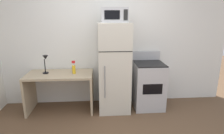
{
  "coord_description": "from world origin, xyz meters",
  "views": [
    {
      "loc": [
        -0.18,
        -2.11,
        1.81
      ],
      "look_at": [
        0.05,
        1.1,
        0.92
      ],
      "focal_mm": 29.72,
      "sensor_mm": 36.0,
      "label": 1
    }
  ],
  "objects_px": {
    "desk": "(60,84)",
    "spray_bottle": "(74,68)",
    "desk_lamp": "(45,61)",
    "oven_range": "(148,85)",
    "refrigerator": "(114,68)",
    "microwave": "(114,15)"
  },
  "relations": [
    {
      "from": "refrigerator",
      "to": "desk",
      "type": "bearing_deg",
      "value": 179.53
    },
    {
      "from": "microwave",
      "to": "oven_range",
      "type": "xyz_separation_m",
      "value": [
        0.7,
        0.05,
        -1.36
      ]
    },
    {
      "from": "refrigerator",
      "to": "oven_range",
      "type": "height_order",
      "value": "refrigerator"
    },
    {
      "from": "microwave",
      "to": "desk",
      "type": "bearing_deg",
      "value": 178.36
    },
    {
      "from": "desk_lamp",
      "to": "oven_range",
      "type": "bearing_deg",
      "value": 0.02
    },
    {
      "from": "desk_lamp",
      "to": "refrigerator",
      "type": "height_order",
      "value": "refrigerator"
    },
    {
      "from": "refrigerator",
      "to": "microwave",
      "type": "relative_size",
      "value": 3.68
    },
    {
      "from": "microwave",
      "to": "oven_range",
      "type": "bearing_deg",
      "value": 3.98
    },
    {
      "from": "spray_bottle",
      "to": "microwave",
      "type": "height_order",
      "value": "microwave"
    },
    {
      "from": "microwave",
      "to": "spray_bottle",
      "type": "bearing_deg",
      "value": 179.05
    },
    {
      "from": "spray_bottle",
      "to": "oven_range",
      "type": "distance_m",
      "value": 1.51
    },
    {
      "from": "desk",
      "to": "refrigerator",
      "type": "bearing_deg",
      "value": -0.47
    },
    {
      "from": "spray_bottle",
      "to": "oven_range",
      "type": "height_order",
      "value": "oven_range"
    },
    {
      "from": "desk",
      "to": "microwave",
      "type": "distance_m",
      "value": 1.66
    },
    {
      "from": "desk",
      "to": "spray_bottle",
      "type": "bearing_deg",
      "value": -3.57
    },
    {
      "from": "desk",
      "to": "desk_lamp",
      "type": "distance_m",
      "value": 0.52
    },
    {
      "from": "desk_lamp",
      "to": "desk",
      "type": "bearing_deg",
      "value": -4.18
    },
    {
      "from": "desk",
      "to": "oven_range",
      "type": "relative_size",
      "value": 1.13
    },
    {
      "from": "refrigerator",
      "to": "oven_range",
      "type": "relative_size",
      "value": 1.54
    },
    {
      "from": "desk",
      "to": "refrigerator",
      "type": "xyz_separation_m",
      "value": [
        1.04,
        -0.01,
        0.32
      ]
    },
    {
      "from": "refrigerator",
      "to": "desk_lamp",
      "type": "bearing_deg",
      "value": 178.82
    },
    {
      "from": "desk_lamp",
      "to": "microwave",
      "type": "bearing_deg",
      "value": -2.13
    }
  ]
}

